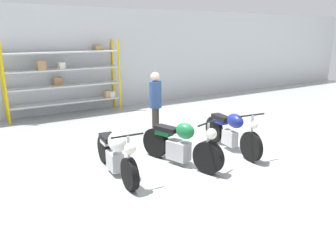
# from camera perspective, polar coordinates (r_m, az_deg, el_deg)

# --- Properties ---
(ground_plane) EXTENTS (30.00, 30.00, 0.00)m
(ground_plane) POSITION_cam_1_polar(r_m,az_deg,el_deg) (7.24, 1.71, -6.07)
(ground_plane) COLOR #9EA3A0
(back_wall) EXTENTS (30.00, 0.08, 3.60)m
(back_wall) POSITION_cam_1_polar(r_m,az_deg,el_deg) (12.18, -14.54, 11.10)
(back_wall) COLOR silver
(back_wall) RESTS_ON ground_plane
(shelving_rack) EXTENTS (3.83, 0.63, 2.48)m
(shelving_rack) POSITION_cam_1_polar(r_m,az_deg,el_deg) (11.67, -17.22, 8.10)
(shelving_rack) COLOR yellow
(shelving_rack) RESTS_ON ground_plane
(motorcycle_white) EXTENTS (0.60, 2.07, 1.01)m
(motorcycle_white) POSITION_cam_1_polar(r_m,az_deg,el_deg) (6.47, -9.08, -4.63)
(motorcycle_white) COLOR black
(motorcycle_white) RESTS_ON ground_plane
(motorcycle_green) EXTENTS (0.86, 2.04, 1.05)m
(motorcycle_green) POSITION_cam_1_polar(r_m,az_deg,el_deg) (6.90, 2.25, -3.27)
(motorcycle_green) COLOR black
(motorcycle_green) RESTS_ON ground_plane
(motorcycle_blue) EXTENTS (0.65, 2.13, 1.04)m
(motorcycle_blue) POSITION_cam_1_polar(r_m,az_deg,el_deg) (7.85, 10.96, -0.84)
(motorcycle_blue) COLOR black
(motorcycle_blue) RESTS_ON ground_plane
(person_browsing) EXTENTS (0.45, 0.45, 1.77)m
(person_browsing) POSITION_cam_1_polar(r_m,az_deg,el_deg) (8.43, -2.21, 4.51)
(person_browsing) COLOR #38332D
(person_browsing) RESTS_ON ground_plane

